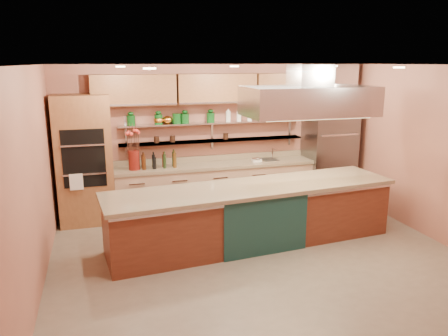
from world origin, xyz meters
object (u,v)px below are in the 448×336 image
object	(u,v)px
green_canister	(177,118)
copper_kettle	(168,120)
island	(252,215)
flower_vase	(134,160)
refrigerator	(329,151)
kitchen_scale	(256,159)

from	to	relation	value
green_canister	copper_kettle	bearing A→B (deg)	180.00
island	flower_vase	world-z (taller)	flower_vase
green_canister	refrigerator	bearing A→B (deg)	-4.23
flower_vase	refrigerator	bearing A→B (deg)	-0.15
refrigerator	copper_kettle	world-z (taller)	refrigerator
kitchen_scale	copper_kettle	size ratio (longest dim) A/B	0.92
copper_kettle	green_canister	bearing A→B (deg)	0.00
flower_vase	copper_kettle	xyz separation A→B (m)	(0.67, 0.22, 0.68)
flower_vase	green_canister	world-z (taller)	green_canister
copper_kettle	kitchen_scale	bearing A→B (deg)	-7.39
island	kitchen_scale	distance (m)	1.88
flower_vase	green_canister	size ratio (longest dim) A/B	1.89
refrigerator	flower_vase	world-z (taller)	refrigerator
island	kitchen_scale	xyz separation A→B (m)	(0.68, 1.68, 0.50)
flower_vase	kitchen_scale	size ratio (longest dim) A/B	2.03
flower_vase	green_canister	bearing A→B (deg)	14.71
flower_vase	copper_kettle	bearing A→B (deg)	18.29
flower_vase	island	bearing A→B (deg)	-45.01
refrigerator	copper_kettle	size ratio (longest dim) A/B	11.06
kitchen_scale	flower_vase	bearing A→B (deg)	166.93
kitchen_scale	green_canister	bearing A→B (deg)	158.72
refrigerator	flower_vase	xyz separation A→B (m)	(-3.95, 0.01, 0.06)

